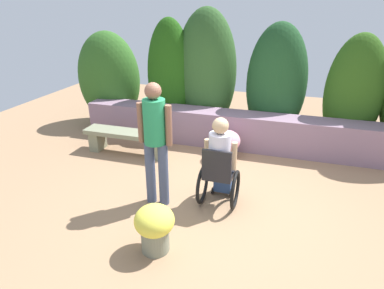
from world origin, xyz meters
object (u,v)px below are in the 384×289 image
(person_in_wheelchair, at_px, (220,165))
(flower_pot_terracotta_by_wall, at_px, (155,226))
(stone_bench, at_px, (127,139))
(person_standing_companion, at_px, (155,137))
(flower_pot_purple_near, at_px, (227,143))

(person_in_wheelchair, height_order, flower_pot_terracotta_by_wall, person_in_wheelchair)
(stone_bench, height_order, person_standing_companion, person_standing_companion)
(person_in_wheelchair, bearing_deg, person_standing_companion, -156.04)
(flower_pot_purple_near, bearing_deg, person_standing_companion, -110.67)
(flower_pot_terracotta_by_wall, bearing_deg, flower_pot_purple_near, 83.76)
(flower_pot_purple_near, distance_m, flower_pot_terracotta_by_wall, 2.70)
(flower_pot_purple_near, relative_size, flower_pot_terracotta_by_wall, 0.93)
(stone_bench, bearing_deg, person_in_wheelchair, -31.88)
(stone_bench, relative_size, person_standing_companion, 0.94)
(person_in_wheelchair, relative_size, flower_pot_purple_near, 2.40)
(flower_pot_purple_near, bearing_deg, person_in_wheelchair, -82.48)
(person_in_wheelchair, bearing_deg, stone_bench, 158.54)
(person_in_wheelchair, relative_size, person_standing_companion, 0.75)
(person_in_wheelchair, xyz_separation_m, flower_pot_purple_near, (-0.20, 1.49, -0.32))
(flower_pot_terracotta_by_wall, bearing_deg, person_standing_companion, 110.93)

